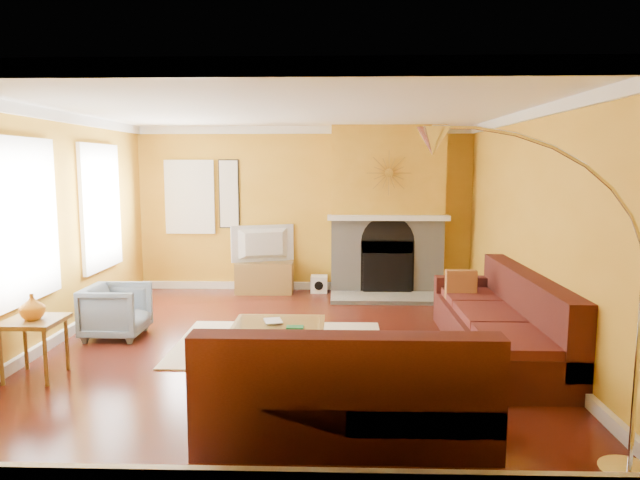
{
  "coord_description": "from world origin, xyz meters",
  "views": [
    {
      "loc": [
        0.55,
        -6.42,
        2.07
      ],
      "look_at": [
        0.34,
        0.4,
        1.17
      ],
      "focal_mm": 32.0,
      "sensor_mm": 36.0,
      "label": 1
    }
  ],
  "objects_px": {
    "sectional_sofa": "(394,326)",
    "coffee_table": "(278,343)",
    "media_console": "(264,277)",
    "armchair": "(116,311)",
    "arc_lamp": "(543,309)",
    "side_table": "(35,348)"
  },
  "relations": [
    {
      "from": "sectional_sofa",
      "to": "coffee_table",
      "type": "xyz_separation_m",
      "value": [
        -1.21,
        0.2,
        -0.26
      ]
    },
    {
      "from": "sectional_sofa",
      "to": "media_console",
      "type": "distance_m",
      "value": 3.9
    },
    {
      "from": "armchair",
      "to": "arc_lamp",
      "type": "bearing_deg",
      "value": -127.03
    },
    {
      "from": "coffee_table",
      "to": "armchair",
      "type": "height_order",
      "value": "armchair"
    },
    {
      "from": "sectional_sofa",
      "to": "media_console",
      "type": "xyz_separation_m",
      "value": [
        -1.77,
        3.47,
        -0.2
      ]
    },
    {
      "from": "media_console",
      "to": "armchair",
      "type": "height_order",
      "value": "armchair"
    },
    {
      "from": "side_table",
      "to": "arc_lamp",
      "type": "relative_size",
      "value": 0.26
    },
    {
      "from": "coffee_table",
      "to": "media_console",
      "type": "bearing_deg",
      "value": 99.72
    },
    {
      "from": "sectional_sofa",
      "to": "media_console",
      "type": "bearing_deg",
      "value": 117.06
    },
    {
      "from": "sectional_sofa",
      "to": "arc_lamp",
      "type": "height_order",
      "value": "arc_lamp"
    },
    {
      "from": "arc_lamp",
      "to": "armchair",
      "type": "bearing_deg",
      "value": 142.97
    },
    {
      "from": "sectional_sofa",
      "to": "armchair",
      "type": "xyz_separation_m",
      "value": [
        -3.25,
        1.0,
        -0.13
      ]
    },
    {
      "from": "sectional_sofa",
      "to": "coffee_table",
      "type": "relative_size",
      "value": 3.9
    },
    {
      "from": "media_console",
      "to": "sectional_sofa",
      "type": "bearing_deg",
      "value": -62.94
    },
    {
      "from": "coffee_table",
      "to": "arc_lamp",
      "type": "xyz_separation_m",
      "value": [
        1.96,
        -2.22,
        0.95
      ]
    },
    {
      "from": "arc_lamp",
      "to": "media_console",
      "type": "bearing_deg",
      "value": 114.64
    },
    {
      "from": "media_console",
      "to": "side_table",
      "type": "xyz_separation_m",
      "value": [
        -1.76,
        -3.81,
        0.04
      ]
    },
    {
      "from": "sectional_sofa",
      "to": "coffee_table",
      "type": "distance_m",
      "value": 1.26
    },
    {
      "from": "sectional_sofa",
      "to": "arc_lamp",
      "type": "xyz_separation_m",
      "value": [
        0.74,
        -2.02,
        0.7
      ]
    },
    {
      "from": "media_console",
      "to": "side_table",
      "type": "height_order",
      "value": "side_table"
    },
    {
      "from": "media_console",
      "to": "side_table",
      "type": "distance_m",
      "value": 4.2
    },
    {
      "from": "side_table",
      "to": "arc_lamp",
      "type": "xyz_separation_m",
      "value": [
        4.28,
        -1.67,
        0.86
      ]
    }
  ]
}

